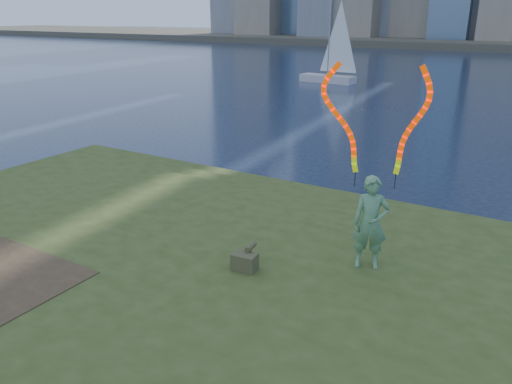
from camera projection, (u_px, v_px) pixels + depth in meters
The scene contains 5 objects.
ground at pixel (182, 280), 10.95m from camera, with size 320.00×320.00×0.00m, color #17233B.
grassy_knoll at pixel (100, 318), 8.99m from camera, with size 20.00×18.00×0.80m.
woman_with_ribbons at pixel (373, 200), 9.43m from camera, with size 2.00×0.86×4.21m.
canvas_bag at pixel (245, 261), 9.68m from camera, with size 0.51×0.57×0.45m.
sailboat at pixel (331, 67), 41.34m from camera, with size 4.93×1.80×7.42m.
Camera 1 is at (6.40, -7.39, 5.52)m, focal length 35.00 mm.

